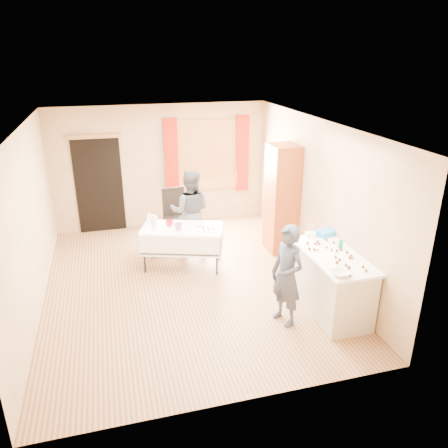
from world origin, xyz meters
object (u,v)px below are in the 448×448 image
object	(u,v)px
party_table	(182,243)
woman	(191,211)
cabinet	(282,199)
counter	(330,282)
chair	(177,227)
girl	(287,276)

from	to	relation	value
party_table	woman	bearing A→B (deg)	84.20
cabinet	counter	distance (m)	2.26
chair	girl	xyz separation A→B (m)	(1.01, -3.17, 0.41)
counter	chair	distance (m)	3.52
party_table	woman	distance (m)	0.76
counter	girl	distance (m)	0.81
cabinet	party_table	size ratio (longest dim) A/B	1.30
woman	cabinet	bearing A→B (deg)	-176.50
party_table	chair	bearing A→B (deg)	104.04
cabinet	chair	bearing A→B (deg)	155.17
cabinet	woman	size ratio (longest dim) A/B	1.28
party_table	chair	size ratio (longest dim) A/B	1.44
cabinet	chair	distance (m)	2.16
girl	woman	distance (m)	2.82
cabinet	party_table	bearing A→B (deg)	-173.34
counter	chair	size ratio (longest dim) A/B	1.38
girl	chair	bearing A→B (deg)	176.80
girl	counter	bearing A→B (deg)	78.56
party_table	girl	bearing A→B (deg)	-44.06
counter	woman	xyz separation A→B (m)	(-1.56, 2.57, 0.35)
chair	girl	distance (m)	3.35
party_table	woman	world-z (taller)	woman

